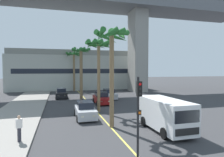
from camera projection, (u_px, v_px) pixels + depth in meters
The scene contains 15 objects.
sidewalk_left at pixel (4, 128), 14.86m from camera, with size 4.80×80.00×0.15m, color gray.
lane_stripe_center at pixel (91, 106), 24.70m from camera, with size 0.14×56.00×0.01m, color #DBCC4C.
bridge_overpass at pixel (86, 5), 37.39m from camera, with size 74.44×8.00×20.96m.
pier_building_backdrop at pixel (76, 70), 45.98m from camera, with size 29.12×8.04×8.92m.
car_queue_front at pixel (85, 110), 18.36m from camera, with size 1.86×4.11×1.56m.
car_queue_second at pixel (61, 93), 31.37m from camera, with size 1.85×4.11×1.56m.
car_queue_third at pixel (109, 94), 30.23m from camera, with size 1.84×4.10×1.56m.
car_queue_fourth at pixel (102, 98), 26.03m from camera, with size 1.88×4.12×1.56m.
delivery_van at pixel (165, 114), 14.46m from camera, with size 2.19×5.26×2.36m.
traffic_light_median_near at pixel (139, 106), 9.88m from camera, with size 0.24×0.37×4.20m.
palm_tree_near_median at pixel (81, 60), 29.93m from camera, with size 2.86×3.05×8.02m.
palm_tree_mid_median at pixel (98, 51), 20.82m from camera, with size 2.99×3.02×7.81m.
palm_tree_far_median at pixel (74, 59), 40.96m from camera, with size 3.53×3.52×8.34m.
palm_tree_farthest_median at pixel (112, 46), 15.15m from camera, with size 2.85×2.89×7.80m.
pedestrian_mid_block at pixel (19, 128), 11.91m from camera, with size 0.34×0.22×1.62m.
Camera 1 is at (-3.95, -0.34, 4.57)m, focal length 31.20 mm.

